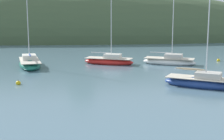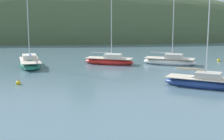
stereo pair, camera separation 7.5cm
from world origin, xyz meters
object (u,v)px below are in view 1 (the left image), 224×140
at_px(sailboat_grey_yawl, 109,61).
at_px(sailboat_cream_ketch, 30,63).
at_px(sailboat_yellow_far, 202,82).
at_px(mooring_buoy_inner, 18,83).
at_px(mooring_buoy_channel, 218,60).
at_px(sailboat_orange_cutter, 170,61).

bearing_deg(sailboat_grey_yawl, sailboat_cream_ketch, -167.52).
distance_m(sailboat_yellow_far, mooring_buoy_inner, 16.50).
bearing_deg(mooring_buoy_channel, sailboat_orange_cutter, -160.09).
bearing_deg(sailboat_grey_yawl, sailboat_orange_cutter, -3.61).
bearing_deg(sailboat_yellow_far, mooring_buoy_inner, 175.42).
relative_size(sailboat_orange_cutter, sailboat_grey_yawl, 1.05).
bearing_deg(sailboat_cream_ketch, sailboat_orange_cutter, 5.44).
relative_size(sailboat_cream_ketch, sailboat_grey_yawl, 0.99).
bearing_deg(mooring_buoy_inner, sailboat_grey_yawl, 55.13).
height_order(sailboat_grey_yawl, mooring_buoy_channel, sailboat_grey_yawl).
height_order(sailboat_orange_cutter, sailboat_grey_yawl, sailboat_orange_cutter).
xyz_separation_m(sailboat_cream_ketch, sailboat_yellow_far, (17.68, -11.28, -0.03)).
height_order(sailboat_orange_cutter, mooring_buoy_channel, sailboat_orange_cutter).
height_order(sailboat_yellow_far, mooring_buoy_inner, sailboat_yellow_far).
height_order(sailboat_cream_ketch, mooring_buoy_inner, sailboat_cream_ketch).
xyz_separation_m(sailboat_cream_ketch, mooring_buoy_channel, (24.54, 4.26, -0.31)).
distance_m(sailboat_orange_cutter, mooring_buoy_inner, 19.86).
bearing_deg(sailboat_grey_yawl, mooring_buoy_inner, -124.87).
bearing_deg(sailboat_yellow_far, sailboat_orange_cutter, 91.47).
xyz_separation_m(sailboat_grey_yawl, mooring_buoy_channel, (14.88, 2.12, -0.27)).
relative_size(sailboat_orange_cutter, mooring_buoy_inner, 18.44).
relative_size(sailboat_cream_ketch, sailboat_yellow_far, 1.21).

